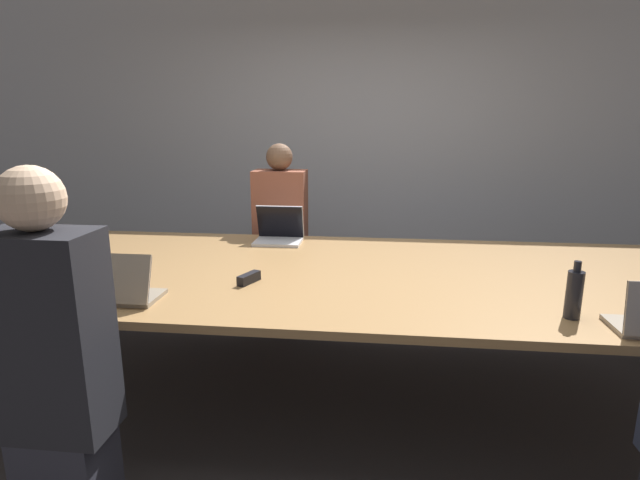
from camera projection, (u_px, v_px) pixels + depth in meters
The scene contains 9 objects.
ground_plane at pixel (346, 396), 2.97m from camera, with size 24.00×24.00×0.00m, color #383333.
curtain_wall at pixel (363, 141), 4.84m from camera, with size 12.00×0.06×2.80m.
conference_table at pixel (347, 278), 2.80m from camera, with size 4.36×1.66×0.78m.
bottle_near_right at pixel (574, 294), 2.11m from camera, with size 0.07×0.07×0.25m.
laptop_far_midleft at pixel (279, 232), 3.44m from camera, with size 0.32×0.25×0.25m.
person_far_midleft at pixel (281, 239), 3.90m from camera, with size 0.40×0.24×1.43m.
laptop_near_left at pixel (119, 288), 2.30m from camera, with size 0.35×0.24×0.23m.
person_near_left at pixel (54, 367), 1.84m from camera, with size 0.40×0.24×1.46m.
stapler at pixel (249, 278), 2.58m from camera, with size 0.10×0.16×0.05m.
Camera 1 is at (0.16, -2.67, 1.61)m, focal length 28.00 mm.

